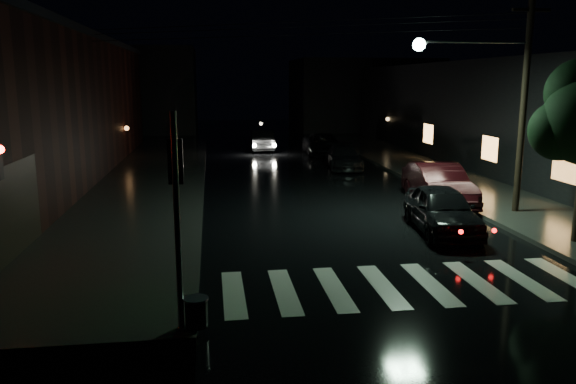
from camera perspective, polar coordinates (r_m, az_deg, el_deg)
name	(u,v)px	position (r m, az deg, el deg)	size (l,w,h in m)	color
ground	(287,299)	(13.00, -0.07, -10.84)	(120.00, 120.00, 0.00)	black
sidewalk_left	(138,188)	(26.60, -14.99, 0.42)	(6.00, 44.00, 0.15)	#282826
sidewalk_right	(449,180)	(28.83, 16.07, 1.18)	(4.00, 44.00, 0.15)	#282826
building_right	(540,115)	(35.31, 24.21, 7.19)	(10.00, 40.00, 6.00)	black
building_far_left	(123,90)	(57.56, -16.46, 9.89)	(14.00, 10.00, 8.00)	black
building_far_right	(363,95)	(59.06, 7.61, 9.78)	(14.00, 10.00, 7.00)	black
crosswalk	(406,285)	(14.14, 11.94, -9.21)	(9.00, 3.00, 0.01)	beige
signal_pole_corner	(187,258)	(11.01, -10.21, -6.63)	(0.68, 0.61, 4.20)	slate
utility_pole	(507,89)	(21.64, 21.39, 9.71)	(4.92, 0.44, 8.00)	black
parked_car_a	(442,209)	(19.02, 15.36, -1.71)	(1.79, 4.45, 1.52)	black
parked_car_b	(438,184)	(23.23, 15.03, 0.76)	(1.74, 4.99, 1.64)	black
parked_car_c	(344,157)	(31.96, 5.68, 3.54)	(1.80, 4.43, 1.28)	black
parked_car_d	(323,144)	(37.60, 3.61, 4.84)	(2.39, 5.18, 1.44)	black
oncoming_car	(262,140)	(40.09, -2.69, 5.26)	(1.54, 4.41, 1.45)	black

